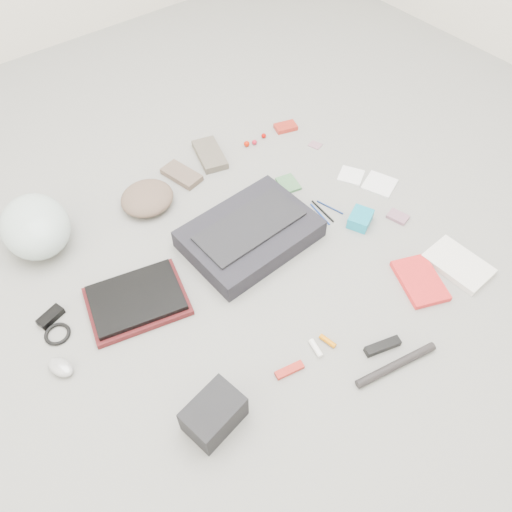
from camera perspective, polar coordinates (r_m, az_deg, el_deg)
ground_plane at (r=1.91m, az=0.00°, el=-0.93°), size 4.00×4.00×0.00m
messenger_bag at (r=1.96m, az=-0.70°, el=2.54°), size 0.51×0.37×0.08m
bag_flap at (r=1.92m, az=-0.71°, el=3.46°), size 0.43×0.21×0.01m
laptop_sleeve at (r=1.85m, az=-13.42°, el=-5.07°), size 0.40×0.34×0.02m
laptop at (r=1.83m, az=-13.55°, el=-4.68°), size 0.36×0.30×0.02m
bike_helmet at (r=2.09m, az=-23.91°, el=3.13°), size 0.29×0.35×0.19m
beanie at (r=2.14m, az=-12.33°, el=6.49°), size 0.26×0.26×0.08m
mitten_left at (r=2.26m, az=-8.50°, el=9.18°), size 0.13×0.20×0.03m
mitten_right at (r=2.34m, az=-5.30°, el=11.47°), size 0.16×0.24×0.03m
power_brick at (r=1.91m, az=-22.42°, el=-6.42°), size 0.10×0.07×0.03m
cable_coil at (r=1.87m, az=-21.75°, el=-8.28°), size 0.12×0.12×0.01m
mouse at (r=1.78m, az=-21.42°, el=-11.73°), size 0.09×0.11×0.04m
camera_bag at (r=1.57m, az=-4.84°, el=-17.58°), size 0.19×0.15×0.11m
multitool at (r=1.68m, az=3.84°, el=-12.87°), size 0.10×0.05×0.02m
toiletry_tube_white at (r=1.72m, az=6.85°, el=-10.41°), size 0.03×0.07×0.02m
toiletry_tube_orange at (r=1.74m, az=8.19°, el=-9.59°), size 0.03×0.06×0.02m
u_lock at (r=1.76m, az=14.26°, el=-9.96°), size 0.13×0.07×0.03m
bike_pump at (r=1.74m, az=15.73°, el=-11.88°), size 0.31×0.09×0.03m
book_red at (r=1.95m, az=18.23°, el=-2.70°), size 0.21×0.25×0.02m
book_white at (r=2.05m, az=22.10°, el=-0.89°), size 0.17×0.24×0.02m
notepad at (r=2.21m, az=3.72°, el=8.25°), size 0.10×0.12×0.01m
pen_blue at (r=2.10m, az=7.33°, el=4.77°), size 0.03×0.13×0.01m
pen_black at (r=2.11m, az=7.62°, el=5.11°), size 0.02×0.14×0.01m
pen_navy at (r=2.13m, az=8.45°, el=5.53°), size 0.04×0.12×0.01m
accordion_wallet at (r=2.07m, az=11.84°, el=4.17°), size 0.13×0.12×0.05m
card_deck at (r=2.14m, az=15.90°, el=4.33°), size 0.07×0.09×0.02m
napkin_top at (r=2.29m, az=10.81°, el=9.04°), size 0.14×0.14×0.01m
napkin_bottom at (r=2.27m, az=13.94°, el=7.99°), size 0.17×0.17×0.01m
lollipop_a at (r=2.40m, az=-1.07°, el=12.70°), size 0.03×0.03×0.03m
lollipop_b at (r=2.41m, az=-0.18°, el=12.88°), size 0.03×0.03×0.02m
lollipop_c at (r=2.45m, az=0.88°, el=13.58°), size 0.03×0.03×0.02m
altoids_tin at (r=2.51m, az=3.41°, el=14.51°), size 0.12×0.09×0.02m
stamp_sheet at (r=2.43m, az=6.78°, el=12.49°), size 0.06×0.07×0.00m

